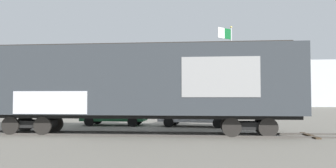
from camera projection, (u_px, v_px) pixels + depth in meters
name	position (u px, v px, depth m)	size (l,w,h in m)	color
ground_plane	(137.00, 134.00, 16.89)	(260.00, 260.00, 0.00)	slate
track	(162.00, 134.00, 16.76)	(60.00, 2.57, 0.08)	#4C4742
freight_car	(137.00, 82.00, 17.00)	(16.28, 2.84, 4.68)	#33383D
flagpole	(229.00, 59.00, 26.73)	(1.22, 1.13, 7.71)	silver
hillside	(189.00, 87.00, 93.55)	(147.34, 43.46, 14.85)	silver
parked_car_green	(114.00, 114.00, 22.53)	(4.29, 1.97, 1.57)	#1E5933
parked_car_white	(194.00, 112.00, 21.65)	(4.81, 2.50, 1.83)	silver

